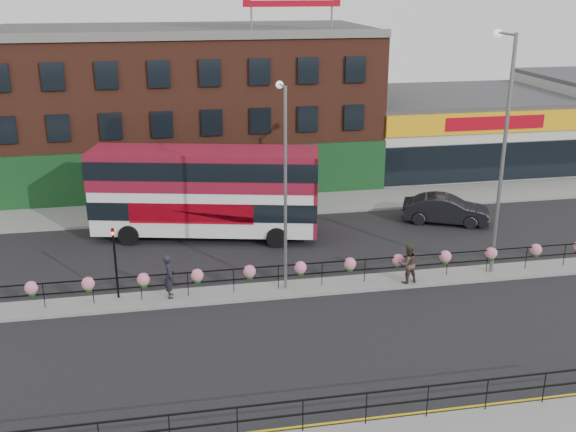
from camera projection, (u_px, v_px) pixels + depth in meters
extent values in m
plane|color=black|center=(300.00, 290.00, 30.38)|extent=(120.00, 120.00, 0.00)
cube|color=gray|center=(261.00, 206.00, 41.49)|extent=(60.00, 4.00, 0.15)
cube|color=gray|center=(300.00, 288.00, 30.35)|extent=(60.00, 1.60, 0.15)
cube|color=gold|center=(362.00, 419.00, 21.38)|extent=(60.00, 0.10, 0.01)
cube|color=gold|center=(363.00, 423.00, 21.21)|extent=(60.00, 0.10, 0.01)
cube|color=brown|center=(186.00, 106.00, 46.59)|extent=(25.00, 12.00, 10.00)
cube|color=#3F3F42|center=(182.00, 29.00, 44.89)|extent=(25.00, 12.00, 0.30)
cube|color=#133F1A|center=(193.00, 175.00, 42.04)|extent=(25.00, 0.25, 3.40)
cube|color=silver|center=(454.00, 130.00, 50.90)|extent=(15.00, 12.00, 5.00)
cube|color=#3F3F42|center=(457.00, 95.00, 50.03)|extent=(15.00, 12.00, 0.30)
cube|color=#F2AA10|center=(494.00, 123.00, 44.66)|extent=(15.00, 0.25, 1.40)
cube|color=#A40414|center=(495.00, 123.00, 44.55)|extent=(7.00, 0.10, 0.90)
cube|color=black|center=(490.00, 162.00, 45.55)|extent=(15.00, 0.25, 2.60)
cylinder|color=slate|center=(251.00, 19.00, 40.67)|extent=(0.12, 0.12, 1.40)
cylinder|color=slate|center=(332.00, 18.00, 41.54)|extent=(0.12, 0.12, 1.40)
cube|color=black|center=(300.00, 264.00, 29.97)|extent=(30.00, 0.05, 0.05)
cube|color=black|center=(300.00, 274.00, 30.13)|extent=(30.00, 0.05, 0.05)
cylinder|color=black|center=(44.00, 296.00, 28.23)|extent=(0.04, 0.04, 1.10)
cylinder|color=black|center=(93.00, 292.00, 28.58)|extent=(0.04, 0.04, 1.10)
cylinder|color=black|center=(141.00, 288.00, 28.93)|extent=(0.04, 0.04, 1.10)
cylinder|color=black|center=(188.00, 284.00, 29.28)|extent=(0.04, 0.04, 1.10)
cylinder|color=black|center=(234.00, 281.00, 29.62)|extent=(0.04, 0.04, 1.10)
cylinder|color=black|center=(278.00, 277.00, 29.97)|extent=(0.04, 0.04, 1.10)
cylinder|color=black|center=(322.00, 274.00, 30.32)|extent=(0.04, 0.04, 1.10)
cylinder|color=black|center=(365.00, 271.00, 30.67)|extent=(0.04, 0.04, 1.10)
cylinder|color=black|center=(406.00, 267.00, 31.02)|extent=(0.04, 0.04, 1.10)
cylinder|color=black|center=(447.00, 264.00, 31.37)|extent=(0.04, 0.04, 1.10)
cylinder|color=black|center=(487.00, 261.00, 31.72)|extent=(0.04, 0.04, 1.10)
cylinder|color=black|center=(526.00, 258.00, 32.06)|extent=(0.04, 0.04, 1.10)
cylinder|color=black|center=(564.00, 255.00, 32.41)|extent=(0.04, 0.04, 1.10)
sphere|color=#D46F8B|center=(31.00, 288.00, 28.02)|extent=(0.56, 0.56, 0.56)
sphere|color=#184D15|center=(32.00, 293.00, 28.09)|extent=(0.36, 0.36, 0.36)
sphere|color=#D46F8B|center=(88.00, 283.00, 28.42)|extent=(0.56, 0.56, 0.56)
sphere|color=#184D15|center=(89.00, 288.00, 28.49)|extent=(0.36, 0.36, 0.36)
sphere|color=#D46F8B|center=(143.00, 279.00, 28.82)|extent=(0.56, 0.56, 0.56)
sphere|color=#184D15|center=(144.00, 284.00, 28.89)|extent=(0.36, 0.36, 0.36)
sphere|color=#D46F8B|center=(197.00, 275.00, 29.22)|extent=(0.56, 0.56, 0.56)
sphere|color=#184D15|center=(197.00, 280.00, 29.29)|extent=(0.36, 0.36, 0.36)
sphere|color=#D46F8B|center=(249.00, 271.00, 29.62)|extent=(0.56, 0.56, 0.56)
sphere|color=#184D15|center=(250.00, 276.00, 29.69)|extent=(0.36, 0.36, 0.36)
sphere|color=#D46F8B|center=(300.00, 267.00, 30.01)|extent=(0.56, 0.56, 0.56)
sphere|color=#184D15|center=(300.00, 272.00, 30.09)|extent=(0.36, 0.36, 0.36)
sphere|color=#D46F8B|center=(350.00, 264.00, 30.41)|extent=(0.56, 0.56, 0.56)
sphere|color=#184D15|center=(350.00, 268.00, 30.49)|extent=(0.36, 0.36, 0.36)
sphere|color=#D46F8B|center=(398.00, 260.00, 30.81)|extent=(0.56, 0.56, 0.56)
sphere|color=#184D15|center=(398.00, 265.00, 30.89)|extent=(0.36, 0.36, 0.36)
sphere|color=#D46F8B|center=(445.00, 256.00, 31.21)|extent=(0.56, 0.56, 0.56)
sphere|color=#184D15|center=(445.00, 261.00, 31.29)|extent=(0.36, 0.36, 0.36)
sphere|color=#D46F8B|center=(491.00, 253.00, 31.61)|extent=(0.56, 0.56, 0.56)
sphere|color=#184D15|center=(491.00, 257.00, 31.69)|extent=(0.36, 0.36, 0.36)
sphere|color=#D46F8B|center=(536.00, 250.00, 32.01)|extent=(0.56, 0.56, 0.56)
sphere|color=#184D15|center=(535.00, 254.00, 32.09)|extent=(0.36, 0.36, 0.36)
cube|color=black|center=(303.00, 400.00, 20.25)|extent=(20.00, 0.05, 0.05)
cube|color=black|center=(303.00, 414.00, 20.41)|extent=(20.00, 0.05, 0.05)
cylinder|color=black|center=(170.00, 431.00, 19.73)|extent=(0.04, 0.04, 1.10)
cylinder|color=black|center=(237.00, 423.00, 20.08)|extent=(0.04, 0.04, 1.10)
cylinder|color=black|center=(303.00, 416.00, 20.43)|extent=(0.04, 0.04, 1.10)
cylinder|color=black|center=(366.00, 408.00, 20.78)|extent=(0.04, 0.04, 1.10)
cylinder|color=black|center=(427.00, 401.00, 21.12)|extent=(0.04, 0.04, 1.10)
cylinder|color=black|center=(487.00, 394.00, 21.47)|extent=(0.04, 0.04, 1.10)
cylinder|color=black|center=(544.00, 388.00, 21.82)|extent=(0.04, 0.04, 1.10)
cube|color=white|center=(205.00, 191.00, 35.82)|extent=(12.22, 5.33, 4.33)
cube|color=maroon|center=(204.00, 169.00, 35.41)|extent=(12.29, 5.40, 1.95)
cube|color=black|center=(205.00, 205.00, 36.07)|extent=(12.32, 5.43, 0.98)
cube|color=black|center=(204.00, 166.00, 35.36)|extent=(12.34, 5.45, 0.98)
cube|color=maroon|center=(203.00, 151.00, 35.10)|extent=(12.22, 5.33, 0.13)
cube|color=maroon|center=(316.00, 193.00, 35.58)|extent=(0.82, 2.74, 4.33)
cube|color=#A40414|center=(191.00, 214.00, 34.81)|extent=(6.34, 1.51, 1.08)
cylinder|color=black|center=(129.00, 235.00, 35.38)|extent=(1.13, 0.56, 1.08)
cylinder|color=black|center=(141.00, 218.00, 37.93)|extent=(1.13, 0.56, 1.08)
cylinder|color=black|center=(277.00, 237.00, 35.07)|extent=(1.13, 0.56, 1.08)
cylinder|color=black|center=(279.00, 220.00, 37.62)|extent=(1.13, 0.56, 1.08)
imported|color=black|center=(446.00, 210.00, 38.55)|extent=(5.27, 6.12, 1.61)
imported|color=black|center=(169.00, 276.00, 29.05)|extent=(0.76, 0.54, 1.96)
imported|color=#48372D|center=(408.00, 264.00, 30.48)|extent=(1.13, 1.00, 1.85)
cylinder|color=slate|center=(285.00, 192.00, 28.71)|extent=(0.14, 0.14, 9.00)
cylinder|color=slate|center=(282.00, 86.00, 27.88)|extent=(0.09, 1.35, 0.09)
sphere|color=silver|center=(280.00, 85.00, 28.52)|extent=(0.32, 0.32, 0.32)
cylinder|color=slate|center=(503.00, 159.00, 30.14)|extent=(0.18, 0.18, 10.98)
cylinder|color=slate|center=(507.00, 34.00, 29.13)|extent=(0.11, 1.65, 0.11)
sphere|color=silver|center=(498.00, 34.00, 29.91)|extent=(0.40, 0.40, 0.40)
cylinder|color=black|center=(116.00, 264.00, 28.78)|extent=(0.10, 0.10, 3.20)
imported|color=black|center=(112.00, 229.00, 28.25)|extent=(0.15, 0.18, 0.90)
sphere|color=#FF190C|center=(113.00, 234.00, 28.20)|extent=(0.14, 0.14, 0.14)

